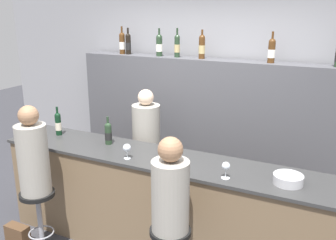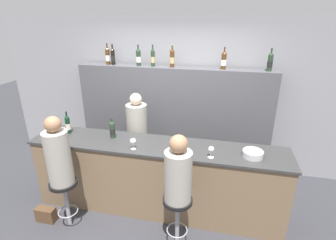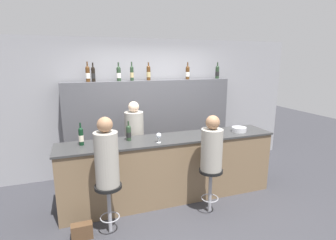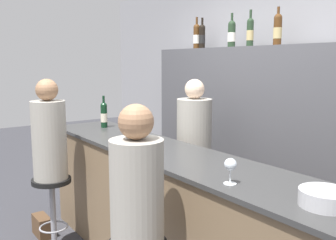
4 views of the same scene
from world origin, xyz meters
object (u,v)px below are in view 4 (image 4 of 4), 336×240
(wine_bottle_backbar_4, at_px, (278,29))
(bartender, at_px, (194,168))
(wine_bottle_counter_0, at_px, (104,115))
(wine_bottle_backbar_3, at_px, (250,32))
(metal_bowl, at_px, (325,198))
(handbag, at_px, (42,226))
(wine_bottle_counter_1, at_px, (139,125))
(wine_glass_0, at_px, (137,137))
(wine_bottle_backbar_2, at_px, (232,34))
(guest_seated_left, at_px, (49,135))
(bar_stool_left, at_px, (52,195))
(wine_glass_1, at_px, (230,166))
(wine_bottle_backbar_0, at_px, (197,36))
(guest_seated_right, at_px, (137,183))
(wine_bottle_backbar_1, at_px, (202,36))

(wine_bottle_backbar_4, height_order, bartender, wine_bottle_backbar_4)
(wine_bottle_counter_0, xyz_separation_m, wine_bottle_backbar_3, (0.97, 1.06, 0.81))
(metal_bowl, xyz_separation_m, handbag, (-2.60, -0.53, -0.96))
(wine_bottle_counter_1, distance_m, wine_glass_0, 0.47)
(wine_bottle_counter_1, bearing_deg, wine_bottle_backbar_2, 87.10)
(wine_bottle_backbar_3, bearing_deg, wine_bottle_counter_1, -105.50)
(guest_seated_left, bearing_deg, handbag, 180.00)
(wine_bottle_backbar_4, bearing_deg, wine_glass_0, -99.50)
(wine_bottle_backbar_2, xyz_separation_m, wine_bottle_backbar_4, (0.56, 0.00, 0.01))
(bar_stool_left, height_order, guest_seated_left, guest_seated_left)
(wine_bottle_backbar_2, xyz_separation_m, guest_seated_left, (-0.46, -1.72, -0.90))
(wine_glass_1, relative_size, metal_bowl, 0.60)
(wine_bottle_backbar_4, xyz_separation_m, handbag, (-1.36, -1.72, -1.87))
(wine_bottle_counter_0, relative_size, wine_glass_1, 2.24)
(wine_glass_0, bearing_deg, handbag, -160.49)
(wine_bottle_counter_0, bearing_deg, handbag, -96.66)
(wine_bottle_backbar_4, bearing_deg, wine_bottle_counter_1, -119.88)
(wine_bottle_backbar_0, height_order, wine_bottle_backbar_4, wine_bottle_backbar_0)
(bartender, bearing_deg, wine_bottle_counter_0, -151.08)
(guest_seated_right, bearing_deg, wine_bottle_counter_1, 147.64)
(wine_bottle_backbar_3, height_order, wine_bottle_backbar_4, wine_bottle_backbar_3)
(bar_stool_left, distance_m, handbag, 0.54)
(wine_bottle_counter_1, height_order, wine_glass_0, wine_bottle_counter_1)
(wine_bottle_counter_1, bearing_deg, wine_bottle_backbar_1, 110.17)
(bartender, bearing_deg, metal_bowl, -20.00)
(wine_bottle_counter_0, height_order, metal_bowl, wine_bottle_counter_0)
(wine_bottle_backbar_0, height_order, wine_bottle_backbar_2, wine_bottle_backbar_0)
(wine_glass_1, distance_m, guest_seated_left, 1.81)
(wine_glass_0, bearing_deg, wine_bottle_counter_1, 146.82)
(wine_glass_1, height_order, bar_stool_left, wine_glass_1)
(guest_seated_left, bearing_deg, wine_bottle_counter_0, 112.46)
(wine_bottle_backbar_1, height_order, bar_stool_left, wine_bottle_backbar_1)
(guest_seated_right, bearing_deg, wine_glass_0, 148.14)
(bar_stool_left, bearing_deg, wine_bottle_backbar_1, 89.54)
(metal_bowl, height_order, bartender, bartender)
(wine_bottle_counter_1, bearing_deg, wine_bottle_counter_0, 180.00)
(wine_bottle_backbar_2, xyz_separation_m, wine_bottle_backbar_3, (0.24, -0.00, 0.00))
(wine_bottle_backbar_0, bearing_deg, wine_bottle_counter_0, -100.40)
(wine_bottle_counter_1, distance_m, wine_bottle_backbar_0, 1.43)
(metal_bowl, xyz_separation_m, guest_seated_right, (-0.80, -0.53, -0.04))
(wine_bottle_backbar_0, bearing_deg, wine_bottle_backbar_3, -0.00)
(wine_bottle_backbar_4, height_order, handbag, wine_bottle_backbar_4)
(wine_bottle_backbar_0, relative_size, wine_bottle_backbar_2, 1.03)
(wine_bottle_backbar_3, height_order, bartender, wine_bottle_backbar_3)
(wine_bottle_backbar_4, distance_m, guest_seated_left, 2.19)
(wine_bottle_backbar_0, bearing_deg, handbag, -98.98)
(wine_bottle_backbar_2, bearing_deg, bar_stool_left, -104.89)
(wine_bottle_backbar_1, xyz_separation_m, guest_seated_left, (-0.01, -1.72, -0.90))
(wine_bottle_counter_1, height_order, wine_bottle_backbar_0, wine_bottle_backbar_0)
(wine_bottle_backbar_3, height_order, handbag, wine_bottle_backbar_3)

